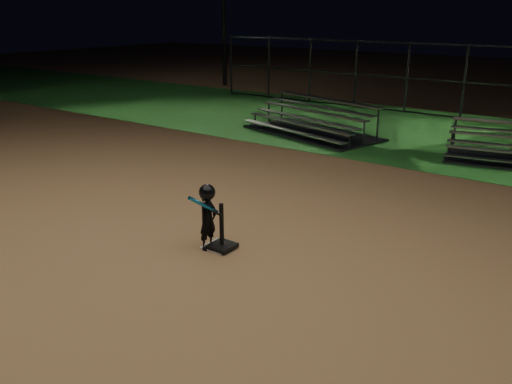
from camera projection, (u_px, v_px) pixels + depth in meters
The scene contains 7 objects.
ground at pixel (219, 247), 8.54m from camera, with size 80.00×80.00×0.00m, color #A17649.
grass_strip at pixel (431, 134), 16.22m from camera, with size 60.00×8.00×0.01m, color #1E5D1E.
home_plate at pixel (219, 246), 8.54m from camera, with size 0.45×0.45×0.02m, color beige.
batting_tee at pixel (222, 240), 8.42m from camera, with size 0.38×0.38×0.73m.
child_batter at pixel (208, 215), 8.32m from camera, with size 0.38×0.59×1.06m.
bleacher_left at pixel (311, 128), 16.16m from camera, with size 4.53×3.02×1.02m.
backstop_fence at pixel (464, 82), 18.12m from camera, with size 20.08×0.08×2.50m.
Camera 1 is at (5.04, -5.99, 3.58)m, focal length 37.80 mm.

